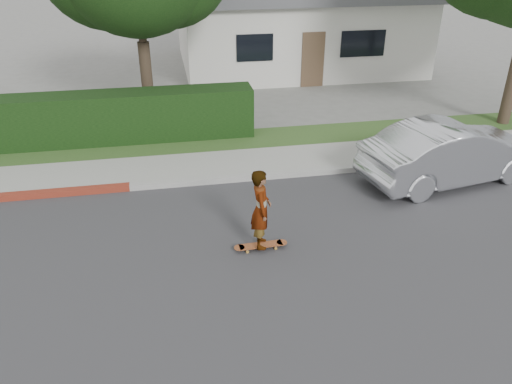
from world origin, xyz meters
The scene contains 9 objects.
ground centered at (0.00, 0.00, 0.00)m, with size 120.00×120.00×0.00m, color slate.
road centered at (0.00, 0.00, 0.01)m, with size 60.00×8.00×0.01m, color #2D2D30.
curb_far centered at (0.00, 4.10, 0.07)m, with size 60.00×0.20×0.15m, color #9E9E99.
sidewalk_far centered at (0.00, 5.00, 0.06)m, with size 60.00×1.60×0.12m, color gray.
planting_strip centered at (0.00, 6.60, 0.05)m, with size 60.00×1.60×0.10m, color #2D4C1E.
house centered at (8.00, 16.00, 2.10)m, with size 10.60×8.60×4.30m.
skateboard centered at (3.59, 1.05, 0.09)m, with size 1.05×0.24×0.10m.
skateboarder centered at (3.59, 1.05, 0.90)m, with size 0.58×0.38×1.58m, color white.
car_silver centered at (8.72, 3.20, 0.74)m, with size 1.57×4.51×1.49m, color silver.
Camera 1 is at (2.01, -6.86, 5.48)m, focal length 35.00 mm.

